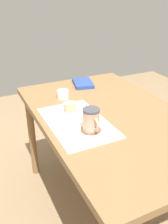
# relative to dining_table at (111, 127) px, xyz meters

# --- Properties ---
(ground_plane) EXTENTS (4.40, 4.40, 0.02)m
(ground_plane) POSITION_rel_dining_table_xyz_m (0.00, 0.00, -0.64)
(ground_plane) COLOR #846B4C
(dining_table) EXTENTS (1.22, 0.75, 0.70)m
(dining_table) POSITION_rel_dining_table_xyz_m (0.00, 0.00, 0.00)
(dining_table) COLOR brown
(dining_table) RESTS_ON ground_plane
(placemat) EXTENTS (0.46, 0.28, 0.00)m
(placemat) POSITION_rel_dining_table_xyz_m (-0.00, -0.20, 0.08)
(placemat) COLOR white
(placemat) RESTS_ON dining_table
(pastry_plate) EXTENTS (0.16, 0.16, 0.01)m
(pastry_plate) POSITION_rel_dining_table_xyz_m (-0.11, -0.20, 0.09)
(pastry_plate) COLOR white
(pastry_plate) RESTS_ON placemat
(pastry) EXTENTS (0.07, 0.07, 0.05)m
(pastry) POSITION_rel_dining_table_xyz_m (-0.11, -0.20, 0.12)
(pastry) COLOR tan
(pastry) RESTS_ON pastry_plate
(coffee_coaster) EXTENTS (0.10, 0.10, 0.00)m
(coffee_coaster) POSITION_rel_dining_table_xyz_m (0.10, -0.18, 0.08)
(coffee_coaster) COLOR brown
(coffee_coaster) RESTS_ON placemat
(coffee_mug) EXTENTS (0.11, 0.08, 0.11)m
(coffee_mug) POSITION_rel_dining_table_xyz_m (0.11, -0.18, 0.14)
(coffee_mug) COLOR tan
(coffee_mug) RESTS_ON coffee_coaster
(teaspoon) EXTENTS (0.13, 0.02, 0.01)m
(teaspoon) POSITION_rel_dining_table_xyz_m (0.10, -0.32, 0.09)
(teaspoon) COLOR silver
(teaspoon) RESTS_ON placemat
(sugar_bowl) EXTENTS (0.07, 0.07, 0.05)m
(sugar_bowl) POSITION_rel_dining_table_xyz_m (-0.32, -0.15, 0.10)
(sugar_bowl) COLOR white
(sugar_bowl) RESTS_ON dining_table
(small_book) EXTENTS (0.20, 0.16, 0.02)m
(small_book) POSITION_rel_dining_table_xyz_m (-0.47, 0.05, 0.09)
(small_book) COLOR navy
(small_book) RESTS_ON dining_table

